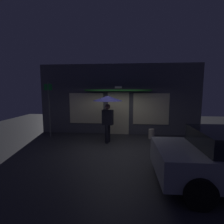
# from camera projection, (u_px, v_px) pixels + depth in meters

# --- Properties ---
(ground_plane) EXTENTS (18.00, 18.00, 0.00)m
(ground_plane) POSITION_uv_depth(u_px,v_px,m) (115.00, 148.00, 6.91)
(ground_plane) COLOR #2D2D33
(building_facade) EXTENTS (8.31, 1.00, 3.64)m
(building_facade) POSITION_uv_depth(u_px,v_px,m) (119.00, 100.00, 8.98)
(building_facade) COLOR #4C4C56
(building_facade) RESTS_ON ground
(person_with_umbrella) EXTENTS (1.27, 1.27, 2.06)m
(person_with_umbrella) POSITION_uv_depth(u_px,v_px,m) (108.00, 104.00, 7.37)
(person_with_umbrella) COLOR black
(person_with_umbrella) RESTS_ON ground
(street_sign_post) EXTENTS (0.40, 0.07, 2.70)m
(street_sign_post) POSITION_uv_depth(u_px,v_px,m) (49.00, 106.00, 8.38)
(street_sign_post) COLOR #595B60
(street_sign_post) RESTS_ON ground
(sidewalk_bollard) EXTENTS (0.29, 0.29, 0.46)m
(sidewalk_bollard) POSITION_uv_depth(u_px,v_px,m) (152.00, 134.00, 8.19)
(sidewalk_bollard) COLOR #B2A899
(sidewalk_bollard) RESTS_ON ground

